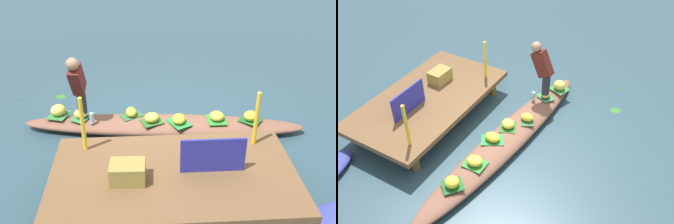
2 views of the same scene
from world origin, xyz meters
TOP-DOWN VIEW (x-y plane):
  - canal_water at (0.00, 0.00)m, footprint 40.00×40.00m
  - dock_platform at (-0.04, 1.77)m, footprint 3.20×1.80m
  - vendor_boat at (0.00, 0.00)m, footprint 4.87×1.11m
  - leaf_mat_0 at (-1.48, 0.13)m, footprint 0.45×0.44m
  - banana_bunch_0 at (-1.48, 0.13)m, footprint 0.33×0.33m
  - leaf_mat_1 at (1.41, -0.12)m, footprint 0.39×0.42m
  - banana_bunch_1 at (1.41, -0.12)m, footprint 0.28×0.24m
  - leaf_mat_2 at (0.20, 0.08)m, footprint 0.43×0.41m
  - banana_bunch_2 at (0.20, 0.08)m, footprint 0.33×0.34m
  - leaf_mat_3 at (1.82, -0.25)m, footprint 0.41×0.44m
  - banana_bunch_3 at (1.82, -0.25)m, footprint 0.35×0.35m
  - leaf_mat_4 at (-0.90, 0.09)m, footprint 0.31×0.38m
  - banana_bunch_4 at (-0.90, 0.09)m, footprint 0.24×0.27m
  - leaf_mat_5 at (-0.25, 0.14)m, footprint 0.45×0.49m
  - banana_bunch_5 at (-0.25, 0.14)m, footprint 0.26×0.32m
  - leaf_mat_6 at (0.55, -0.14)m, footprint 0.42×0.38m
  - banana_bunch_6 at (0.55, -0.14)m, footprint 0.20×0.27m
  - vendor_person at (1.39, -0.02)m, footprint 0.23×0.50m
  - water_bottle at (1.21, 0.06)m, footprint 0.07×0.07m
  - market_banner at (-0.54, 1.77)m, footprint 0.84×0.03m
  - railing_post_west at (-1.24, 1.17)m, footprint 0.06×0.06m
  - railing_post_east at (1.16, 1.17)m, footprint 0.06×0.06m
  - produce_crate at (0.55, 1.90)m, footprint 0.45×0.34m
  - drifting_plant_0 at (2.03, -1.46)m, footprint 0.26×0.27m
  - drifting_plant_1 at (2.83, -1.34)m, footprint 0.21×0.27m

SIDE VIEW (x-z plane):
  - canal_water at x=0.00m, z-range 0.00..0.00m
  - drifting_plant_0 at x=2.03m, z-range 0.00..0.01m
  - drifting_plant_1 at x=2.83m, z-range 0.00..0.01m
  - vendor_boat at x=0.00m, z-range 0.00..0.25m
  - leaf_mat_0 at x=-1.48m, z-range 0.25..0.26m
  - leaf_mat_1 at x=1.41m, z-range 0.25..0.26m
  - leaf_mat_2 at x=0.20m, z-range 0.25..0.26m
  - leaf_mat_3 at x=1.82m, z-range 0.25..0.26m
  - leaf_mat_4 at x=-0.90m, z-range 0.25..0.26m
  - leaf_mat_5 at x=-0.25m, z-range 0.25..0.26m
  - leaf_mat_6 at x=0.55m, z-range 0.25..0.26m
  - banana_bunch_5 at x=-0.25m, z-range 0.25..0.39m
  - banana_bunch_4 at x=-0.90m, z-range 0.25..0.40m
  - banana_bunch_6 at x=0.55m, z-range 0.25..0.40m
  - banana_bunch_2 at x=0.20m, z-range 0.25..0.41m
  - banana_bunch_0 at x=-1.48m, z-range 0.25..0.42m
  - banana_bunch_1 at x=1.41m, z-range 0.25..0.42m
  - water_bottle at x=1.21m, z-range 0.25..0.44m
  - banana_bunch_3 at x=1.82m, z-range 0.25..0.44m
  - dock_platform at x=-0.04m, z-range 0.18..0.65m
  - produce_crate at x=0.55m, z-range 0.48..0.74m
  - market_banner at x=-0.54m, z-range 0.48..0.97m
  - railing_post_west at x=-1.24m, z-range 0.48..1.30m
  - railing_post_east at x=1.16m, z-range 0.48..1.30m
  - vendor_person at x=1.39m, z-range 0.33..1.54m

